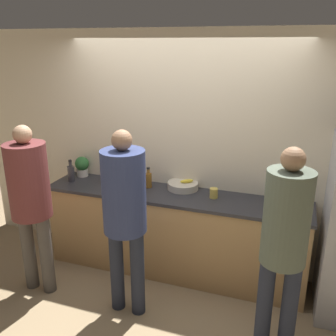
% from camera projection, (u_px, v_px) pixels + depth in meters
% --- Properties ---
extents(ground_plane, '(14.00, 14.00, 0.00)m').
position_uv_depth(ground_plane, '(164.00, 286.00, 3.97)').
color(ground_plane, '#9E8460').
extents(wall_back, '(5.20, 0.06, 2.60)m').
position_uv_depth(wall_back, '(183.00, 153.00, 4.11)').
color(wall_back, beige).
rests_on(wall_back, ground_plane).
extents(counter, '(2.83, 0.60, 0.93)m').
position_uv_depth(counter, '(174.00, 232.00, 4.12)').
color(counter, tan).
rests_on(counter, ground_plane).
extents(person_left, '(0.39, 0.39, 1.74)m').
position_uv_depth(person_left, '(30.00, 194.00, 3.60)').
color(person_left, '#4C4742').
rests_on(person_left, ground_plane).
extents(person_center, '(0.39, 0.39, 1.78)m').
position_uv_depth(person_center, '(125.00, 207.00, 3.29)').
color(person_center, '#232838').
rests_on(person_center, ground_plane).
extents(person_right, '(0.35, 0.35, 1.76)m').
position_uv_depth(person_right, '(284.00, 238.00, 2.83)').
color(person_right, '#232838').
rests_on(person_right, ground_plane).
extents(fruit_bowl, '(0.34, 0.34, 0.12)m').
position_uv_depth(fruit_bowl, '(183.00, 185.00, 4.08)').
color(fruit_bowl, beige).
rests_on(fruit_bowl, counter).
extents(utensil_crock, '(0.09, 0.09, 0.26)m').
position_uv_depth(utensil_crock, '(108.00, 178.00, 4.23)').
color(utensil_crock, '#ADA393').
rests_on(utensil_crock, counter).
extents(bottle_amber, '(0.07, 0.07, 0.23)m').
position_uv_depth(bottle_amber, '(148.00, 180.00, 4.11)').
color(bottle_amber, brown).
rests_on(bottle_amber, counter).
extents(bottle_dark, '(0.08, 0.08, 0.26)m').
position_uv_depth(bottle_dark, '(71.00, 173.00, 4.29)').
color(bottle_dark, '#333338').
rests_on(bottle_dark, counter).
extents(cup_yellow, '(0.08, 0.08, 0.10)m').
position_uv_depth(cup_yellow, '(214.00, 193.00, 3.85)').
color(cup_yellow, gold).
rests_on(cup_yellow, counter).
extents(potted_plant, '(0.17, 0.17, 0.24)m').
position_uv_depth(potted_plant, '(82.00, 166.00, 4.45)').
color(potted_plant, beige).
rests_on(potted_plant, counter).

